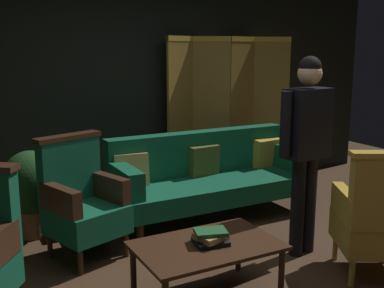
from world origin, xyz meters
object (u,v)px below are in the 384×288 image
at_px(velvet_couch, 208,174).
at_px(potted_plant, 31,187).
at_px(book_tan_leather, 211,237).
at_px(armchair_wing_right, 82,201).
at_px(armchair_gilt_accent, 379,217).
at_px(book_green_cloth, 211,232).
at_px(coffee_table, 207,250).
at_px(standing_figure, 307,138).
at_px(folding_screen, 227,112).
at_px(book_black_cloth, 211,241).

bearing_deg(velvet_couch, potted_plant, 170.36).
bearing_deg(book_tan_leather, velvet_couch, 60.24).
relative_size(velvet_couch, armchair_wing_right, 2.04).
bearing_deg(velvet_couch, armchair_gilt_accent, -76.08).
height_order(armchair_wing_right, book_tan_leather, armchair_wing_right).
xyz_separation_m(armchair_wing_right, book_green_cloth, (0.60, -1.15, 0.02)).
distance_m(coffee_table, book_tan_leather, 0.10).
xyz_separation_m(coffee_table, book_green_cloth, (0.03, -0.00, 0.13)).
distance_m(standing_figure, book_green_cloth, 1.25).
distance_m(folding_screen, armchair_gilt_accent, 2.63).
bearing_deg(coffee_table, book_green_cloth, -8.73).
distance_m(folding_screen, potted_plant, 2.55).
relative_size(standing_figure, book_black_cloth, 7.42).
height_order(book_black_cloth, book_green_cloth, book_green_cloth).
xyz_separation_m(coffee_table, armchair_wing_right, (-0.57, 1.15, 0.12)).
distance_m(armchair_gilt_accent, potted_plant, 3.06).
relative_size(velvet_couch, potted_plant, 2.55).
bearing_deg(standing_figure, book_black_cloth, -165.27).
bearing_deg(coffee_table, folding_screen, 54.82).
xyz_separation_m(standing_figure, book_tan_leather, (-1.10, -0.29, -0.55)).
relative_size(velvet_couch, book_black_cloth, 9.24).
distance_m(book_tan_leather, book_green_cloth, 0.03).
xyz_separation_m(book_tan_leather, book_green_cloth, (0.00, 0.00, 0.03)).
xyz_separation_m(book_black_cloth, book_tan_leather, (0.00, 0.00, 0.04)).
xyz_separation_m(folding_screen, coffee_table, (-1.58, -2.24, -0.61)).
height_order(velvet_couch, standing_figure, standing_figure).
bearing_deg(potted_plant, book_tan_leather, -63.38).
height_order(folding_screen, book_black_cloth, folding_screen).
xyz_separation_m(standing_figure, potted_plant, (-2.00, 1.51, -0.55)).
height_order(folding_screen, armchair_gilt_accent, folding_screen).
distance_m(potted_plant, book_tan_leather, 2.01).
bearing_deg(armchair_wing_right, potted_plant, 115.17).
bearing_deg(book_tan_leather, folding_screen, 55.32).
height_order(standing_figure, book_black_cloth, standing_figure).
distance_m(folding_screen, book_black_cloth, 2.79).
distance_m(book_black_cloth, book_tan_leather, 0.04).
relative_size(armchair_gilt_accent, potted_plant, 1.25).
bearing_deg(standing_figure, velvet_couch, 101.24).
relative_size(armchair_gilt_accent, book_green_cloth, 4.73).
height_order(folding_screen, coffee_table, folding_screen).
bearing_deg(book_tan_leather, standing_figure, 14.73).
height_order(armchair_gilt_accent, armchair_wing_right, same).
height_order(book_tan_leather, book_green_cloth, book_green_cloth).
bearing_deg(book_black_cloth, book_tan_leather, 90.00).
bearing_deg(folding_screen, armchair_wing_right, -152.95).
height_order(standing_figure, potted_plant, standing_figure).
xyz_separation_m(folding_screen, velvet_couch, (-0.70, -0.75, -0.53)).
distance_m(folding_screen, velvet_couch, 1.16).
bearing_deg(armchair_gilt_accent, folding_screen, 84.50).
height_order(armchair_gilt_accent, standing_figure, standing_figure).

